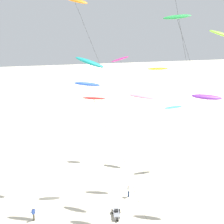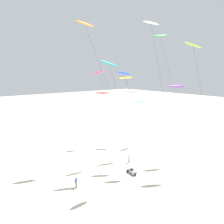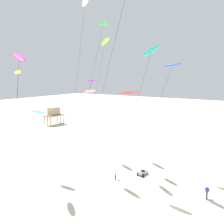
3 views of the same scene
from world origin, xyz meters
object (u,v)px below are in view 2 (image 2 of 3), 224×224
Objects in this scene: kite_magenta at (99,73)px; kite_yellow at (125,78)px; beach_buggy at (132,171)px; kite_orange at (85,24)px; kite_flyer_middle at (129,158)px; kite_blue at (124,74)px; kite_red at (103,93)px; kite_white at (151,24)px; kite_teal at (109,64)px; kite_pink at (130,92)px; kite_lime at (193,46)px; kite_purple at (177,86)px; kite_cyan at (140,102)px; kite_flyer_nearest at (76,182)px; kite_green at (160,37)px.

kite_yellow is at bearing 57.88° from kite_magenta.
kite_yellow reaches higher than beach_buggy.
kite_flyer_middle is (5.64, 5.30, -23.30)m from kite_orange.
beach_buggy is (13.01, -10.14, -14.58)m from kite_yellow.
kite_orange is 1.52× the size of kite_blue.
kite_orange is at bearing -151.31° from kite_red.
kite_teal is at bearing -87.57° from kite_white.
kite_teal is 9.15m from kite_pink.
kite_yellow is (-6.89, 5.12, 2.40)m from kite_pink.
kite_yellow is (-16.72, 0.63, -5.39)m from kite_lime.
kite_purple is (4.18, 2.50, -10.83)m from kite_white.
kite_pink is 1.30× the size of kite_cyan.
kite_blue is 9.90× the size of kite_flyer_nearest.
kite_yellow reaches higher than kite_pink.
kite_blue is 16.60m from kite_flyer_nearest.
kite_purple reaches higher than beach_buggy.
kite_cyan is (-10.98, 14.66, -6.22)m from kite_blue.
kite_red reaches higher than kite_pink.
kite_red reaches higher than beach_buggy.
kite_orange is 12.78m from kite_green.
kite_green is at bearing 74.64° from kite_teal.
kite_orange is at bearing -127.29° from kite_purple.
kite_pink is 1.00× the size of kite_red.
kite_flyer_nearest is 9.49m from beach_buggy.
kite_blue reaches higher than kite_yellow.
beach_buggy is (16.15, -5.14, -15.78)m from kite_magenta.
kite_green is at bearing 102.47° from kite_blue.
kite_lime reaches higher than kite_blue.
kite_green is 1.59× the size of kite_purple.
kite_flyer_nearest is (1.84, -16.97, -23.73)m from kite_white.
kite_blue reaches higher than beach_buggy.
kite_teal is 1.11× the size of kite_blue.
kite_teal is at bearing 101.24° from kite_flyer_nearest.
kite_green is (15.39, 1.58, 5.86)m from kite_magenta.
kite_lime is (6.90, 11.65, 2.90)m from kite_teal.
kite_purple is 1.42× the size of kite_cyan.
beach_buggy is (-0.57, -10.17, -13.36)m from kite_purple.
kite_lime is (3.14, -0.66, 6.61)m from kite_purple.
kite_orange reaches higher than kite_flyer_nearest.
kite_orange is 0.99× the size of kite_white.
kite_green is 14.55m from kite_yellow.
kite_lime is at bearing 46.50° from kite_red.
kite_pink is 0.52× the size of kite_orange.
kite_magenta reaches higher than kite_pink.
kite_lime is 22.43m from beach_buggy.
kite_teal is 13.85m from kite_lime.
kite_green reaches higher than kite_blue.
kite_teal reaches higher than kite_flyer_middle.
kite_red is at bearing 28.69° from kite_orange.
kite_pink is 6.12m from kite_red.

